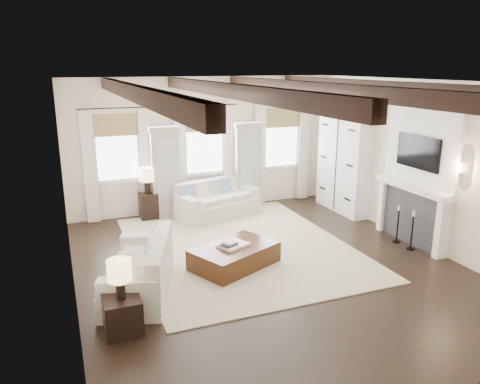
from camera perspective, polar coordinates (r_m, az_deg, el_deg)
name	(u,v)px	position (r m, az deg, el deg)	size (l,w,h in m)	color
ground	(268,266)	(8.43, 3.49, -9.01)	(7.50, 7.50, 0.00)	black
room_shell	(286,150)	(8.96, 5.61, 5.08)	(6.54, 7.54, 3.22)	#F3E2CA
area_rug	(239,247)	(9.24, -0.06, -6.66)	(4.06, 5.03, 0.02)	#B8AC91
sofa_back	(216,202)	(11.06, -2.91, -1.17)	(2.11, 1.40, 0.83)	silver
sofa_left	(143,271)	(7.57, -11.76, -9.40)	(1.49, 2.17, 0.85)	silver
ottoman	(234,256)	(8.33, -0.68, -7.86)	(1.47, 0.92, 0.39)	black
tray	(233,245)	(8.26, -0.85, -6.47)	(0.50, 0.38, 0.04)	white
book_lower	(229,244)	(8.18, -1.38, -6.39)	(0.26, 0.20, 0.04)	#262628
book_upper	(230,242)	(8.17, -1.18, -6.15)	(0.22, 0.17, 0.03)	beige
side_table_front	(123,315)	(6.62, -14.12, -14.35)	(0.49, 0.49, 0.49)	black
lamp_front	(119,273)	(6.34, -14.48, -9.50)	(0.32, 0.32, 0.55)	black
side_table_back	(149,206)	(11.02, -11.07, -1.70)	(0.40, 0.40, 0.60)	black
lamp_back	(147,176)	(10.84, -11.27, 1.95)	(0.36, 0.36, 0.62)	black
candlestick_near	(412,234)	(9.62, 20.21, -4.79)	(0.16, 0.16, 0.77)	black
candlestick_far	(398,227)	(9.91, 18.65, -4.07)	(0.16, 0.16, 0.77)	black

